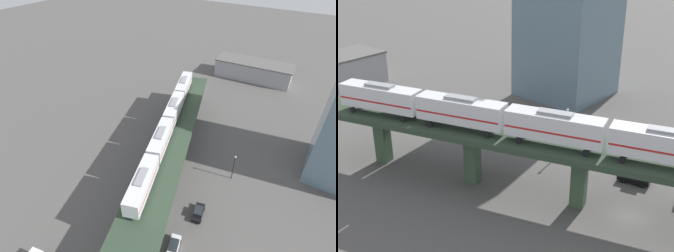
# 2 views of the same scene
# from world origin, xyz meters

# --- Properties ---
(ground_plane) EXTENTS (400.00, 400.00, 0.00)m
(ground_plane) POSITION_xyz_m (0.00, 0.00, 0.00)
(ground_plane) COLOR #514F4C
(elevated_viaduct) EXTENTS (36.46, 90.08, 8.44)m
(elevated_viaduct) POSITION_xyz_m (0.06, -0.18, 7.22)
(elevated_viaduct) COLOR #2C3D2C
(elevated_viaduct) RESTS_ON ground
(subway_train) EXTENTS (18.08, 48.22, 4.45)m
(subway_train) POSITION_xyz_m (-6.25, 14.67, 10.98)
(subway_train) COLOR silver
(subway_train) RESTS_ON elevated_viaduct
(street_car_black) EXTENTS (2.70, 4.68, 1.89)m
(street_car_black) POSITION_xyz_m (7.88, 3.42, 0.94)
(street_car_black) COLOR black
(street_car_black) RESTS_ON ground
(street_car_white) EXTENTS (2.89, 4.72, 1.89)m
(street_car_white) POSITION_xyz_m (7.29, -5.22, 0.94)
(street_car_white) COLOR silver
(street_car_white) RESTS_ON ground
(street_lamp) EXTENTS (0.44, 0.44, 6.94)m
(street_lamp) POSITION_xyz_m (9.97, 16.46, 4.11)
(street_lamp) COLOR black
(street_lamp) RESTS_ON ground
(warehouse_building) EXTENTS (29.03, 11.60, 6.80)m
(warehouse_building) POSITION_xyz_m (-2.17, 70.94, 3.41)
(warehouse_building) COLOR #99999E
(warehouse_building) RESTS_ON ground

